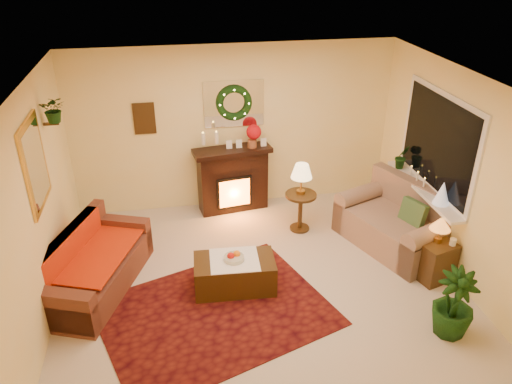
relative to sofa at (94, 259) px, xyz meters
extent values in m
plane|color=beige|center=(2.04, -0.30, -0.43)|extent=(5.00, 5.00, 0.00)
plane|color=white|center=(2.04, -0.30, 2.17)|extent=(5.00, 5.00, 0.00)
plane|color=#EFD88C|center=(2.04, 1.95, 0.87)|extent=(5.00, 5.00, 0.00)
plane|color=#EFD88C|center=(2.04, -2.55, 0.87)|extent=(5.00, 5.00, 0.00)
plane|color=#EFD88C|center=(-0.46, -0.30, 0.87)|extent=(4.50, 4.50, 0.00)
plane|color=#EFD88C|center=(4.54, -0.30, 0.87)|extent=(4.50, 4.50, 0.00)
cube|color=maroon|center=(1.41, -0.75, -0.42)|extent=(3.06, 2.67, 0.01)
cube|color=#40301C|center=(0.00, 0.00, 0.00)|extent=(1.37, 1.95, 0.77)
cube|color=red|center=(-0.02, 0.12, 0.03)|extent=(0.84, 1.37, 0.02)
cube|color=black|center=(1.97, 1.74, 0.12)|extent=(1.11, 0.49, 0.99)
sphere|color=#B90B14|center=(2.31, 1.73, 0.87)|extent=(0.23, 0.23, 0.23)
cylinder|color=white|center=(1.53, 1.69, 0.83)|extent=(0.06, 0.06, 0.18)
cylinder|color=white|center=(1.73, 1.70, 0.83)|extent=(0.06, 0.06, 0.18)
cube|color=white|center=(2.04, 1.93, 1.27)|extent=(0.92, 0.02, 0.72)
torus|color=#194719|center=(2.04, 1.89, 1.29)|extent=(0.55, 0.11, 0.55)
cube|color=#381E11|center=(0.69, 1.93, 1.12)|extent=(0.32, 0.03, 0.48)
cube|color=gold|center=(-0.44, 0.00, 1.32)|extent=(0.03, 0.84, 1.00)
imported|color=#194719|center=(-0.30, 0.75, 1.54)|extent=(0.33, 0.28, 0.36)
cube|color=gray|center=(4.06, 0.25, -0.01)|extent=(1.42, 1.79, 0.91)
cube|color=white|center=(4.53, 0.25, 1.12)|extent=(0.03, 1.86, 1.36)
cube|color=black|center=(4.51, 0.25, 1.12)|extent=(0.02, 1.70, 1.22)
cube|color=white|center=(4.42, 0.25, 0.44)|extent=(0.22, 1.86, 0.04)
cone|color=silver|center=(4.43, -0.21, 0.61)|extent=(0.22, 0.22, 0.32)
imported|color=#193213|center=(4.39, 0.91, 0.66)|extent=(0.26, 0.21, 0.48)
cylinder|color=black|center=(2.87, 0.90, -0.10)|extent=(0.56, 0.56, 0.60)
cone|color=#FFD68A|center=(2.87, 0.93, 0.45)|extent=(0.31, 0.31, 0.48)
cube|color=#441C15|center=(4.25, -0.55, -0.16)|extent=(0.54, 0.54, 0.53)
cone|color=#E35910|center=(4.27, -0.54, 0.32)|extent=(0.26, 0.26, 0.38)
cube|color=#321F13|center=(1.70, -0.32, -0.22)|extent=(1.03, 0.61, 0.42)
cylinder|color=beige|center=(1.70, -0.32, 0.02)|extent=(0.25, 0.25, 0.06)
imported|color=#22552A|center=(3.95, -1.54, 0.02)|extent=(1.41, 1.41, 2.45)
camera|label=1|loc=(1.05, -5.35, 3.58)|focal=35.00mm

